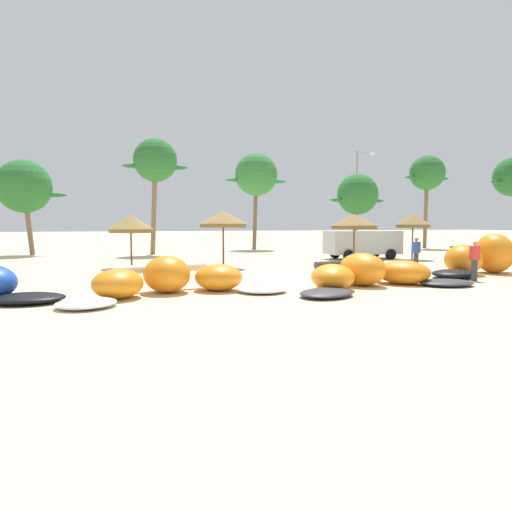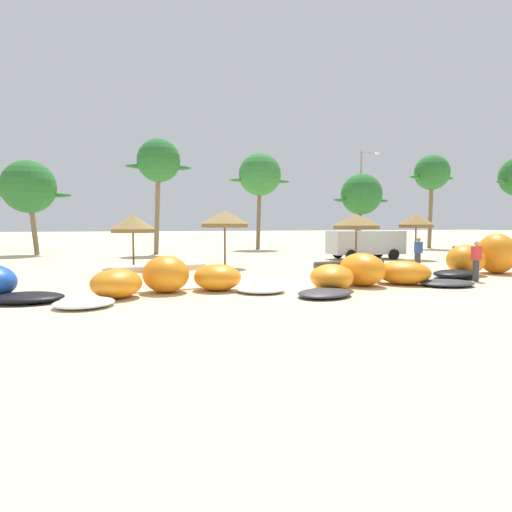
% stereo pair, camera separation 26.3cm
% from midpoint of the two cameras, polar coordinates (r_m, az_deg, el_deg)
% --- Properties ---
extents(ground_plane, '(260.00, 260.00, 0.00)m').
position_cam_midpoint_polar(ground_plane, '(16.60, 4.70, -3.84)').
color(ground_plane, beige).
extents(kite_left, '(7.53, 4.18, 1.23)m').
position_cam_midpoint_polar(kite_left, '(14.88, -11.32, -2.99)').
color(kite_left, white).
rests_on(kite_left, ground).
extents(kite_left_of_center, '(7.74, 4.18, 1.22)m').
position_cam_midpoint_polar(kite_left_of_center, '(16.80, 13.81, -2.25)').
color(kite_left_of_center, '#333338').
rests_on(kite_left_of_center, ground).
extents(kite_center, '(8.12, 4.57, 1.85)m').
position_cam_midpoint_polar(kite_center, '(23.24, 28.42, -0.30)').
color(kite_center, black).
rests_on(kite_center, ground).
extents(beach_umbrella_near_van, '(2.36, 2.36, 2.80)m').
position_cam_midpoint_polar(beach_umbrella_near_van, '(24.34, -15.99, 4.00)').
color(beach_umbrella_near_van, brown).
rests_on(beach_umbrella_near_van, ground).
extents(beach_umbrella_middle, '(2.55, 2.55, 2.99)m').
position_cam_midpoint_polar(beach_umbrella_middle, '(23.35, -4.53, 4.73)').
color(beach_umbrella_middle, brown).
rests_on(beach_umbrella_middle, ground).
extents(beach_umbrella_near_palms, '(2.69, 2.69, 2.85)m').
position_cam_midpoint_polar(beach_umbrella_near_palms, '(25.94, 12.14, 4.32)').
color(beach_umbrella_near_palms, brown).
rests_on(beach_umbrella_near_palms, ground).
extents(beach_umbrella_outermost, '(2.24, 2.24, 2.96)m').
position_cam_midpoint_polar(beach_umbrella_outermost, '(30.54, 19.16, 4.28)').
color(beach_umbrella_outermost, brown).
rests_on(beach_umbrella_outermost, ground).
extents(parked_van, '(4.93, 2.35, 1.84)m').
position_cam_midpoint_polar(parked_van, '(30.08, 13.02, 1.71)').
color(parked_van, '#B2B7BC').
rests_on(parked_van, ground).
extents(person_near_kites, '(0.36, 0.24, 1.62)m').
position_cam_midpoint_polar(person_near_kites, '(19.96, 25.79, -0.53)').
color(person_near_kites, '#383842').
rests_on(person_near_kites, ground).
extents(person_by_umbrellas, '(0.36, 0.24, 1.62)m').
position_cam_midpoint_polar(person_by_umbrellas, '(23.75, 19.46, 0.32)').
color(person_by_umbrellas, '#383842').
rests_on(person_by_umbrellas, ground).
extents(palm_left, '(5.85, 3.90, 7.00)m').
position_cam_midpoint_polar(palm_left, '(37.27, -27.68, 7.81)').
color(palm_left, '#7F6647').
rests_on(palm_left, ground).
extents(palm_left_of_gap, '(4.85, 3.24, 8.67)m').
position_cam_midpoint_polar(palm_left_of_gap, '(34.93, -12.95, 11.66)').
color(palm_left_of_gap, '#7F6647').
rests_on(palm_left_of_gap, ground).
extents(palm_center_left, '(5.77, 3.85, 8.71)m').
position_cam_midpoint_polar(palm_center_left, '(41.08, -0.16, 10.29)').
color(palm_center_left, brown).
rests_on(palm_center_left, ground).
extents(palm_center_right, '(5.36, 3.57, 6.68)m').
position_cam_midpoint_polar(palm_center_right, '(40.41, 12.65, 7.63)').
color(palm_center_right, '#7F6647').
rests_on(palm_center_right, ground).
extents(palm_right_of_gap, '(4.90, 3.27, 8.76)m').
position_cam_midpoint_polar(palm_right_of_gap, '(45.76, 20.85, 9.77)').
color(palm_right_of_gap, brown).
rests_on(palm_right_of_gap, ground).
extents(lamppost_west_center, '(2.01, 0.24, 9.06)m').
position_cam_midpoint_polar(lamppost_west_center, '(43.28, 12.75, 7.71)').
color(lamppost_west_center, gray).
rests_on(lamppost_west_center, ground).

